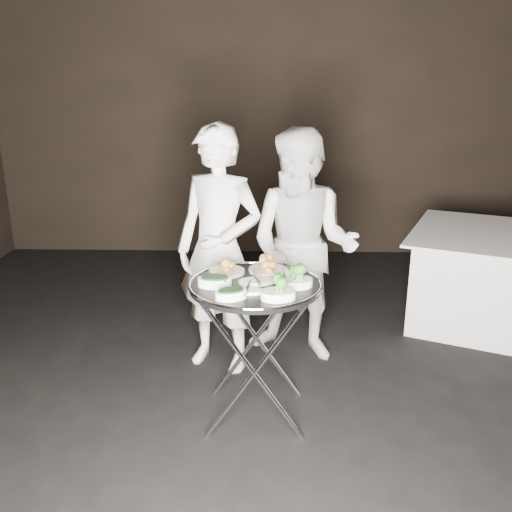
{
  "coord_description": "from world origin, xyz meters",
  "views": [
    {
      "loc": [
        0.06,
        -2.62,
        1.88
      ],
      "look_at": [
        -0.02,
        0.31,
        0.95
      ],
      "focal_mm": 38.0,
      "sensor_mm": 36.0,
      "label": 1
    }
  ],
  "objects_px": {
    "tray_stand": "(255,345)",
    "dining_table": "(495,278)",
    "waiter_right": "(303,248)",
    "serving_tray": "(255,285)",
    "waiter_left": "(219,251)"
  },
  "relations": [
    {
      "from": "tray_stand",
      "to": "dining_table",
      "type": "xyz_separation_m",
      "value": [
        1.91,
        1.4,
        -0.08
      ]
    },
    {
      "from": "tray_stand",
      "to": "waiter_right",
      "type": "relative_size",
      "value": 0.51
    },
    {
      "from": "serving_tray",
      "to": "dining_table",
      "type": "distance_m",
      "value": 2.41
    },
    {
      "from": "waiter_right",
      "to": "dining_table",
      "type": "bearing_deg",
      "value": 40.46
    },
    {
      "from": "waiter_left",
      "to": "dining_table",
      "type": "xyz_separation_m",
      "value": [
        2.17,
        0.76,
        -0.45
      ]
    },
    {
      "from": "waiter_left",
      "to": "waiter_right",
      "type": "height_order",
      "value": "waiter_left"
    },
    {
      "from": "tray_stand",
      "to": "waiter_right",
      "type": "height_order",
      "value": "waiter_right"
    },
    {
      "from": "waiter_left",
      "to": "waiter_right",
      "type": "xyz_separation_m",
      "value": [
        0.56,
        0.15,
        -0.02
      ]
    },
    {
      "from": "waiter_right",
      "to": "serving_tray",
      "type": "bearing_deg",
      "value": -91.49
    },
    {
      "from": "tray_stand",
      "to": "dining_table",
      "type": "height_order",
      "value": "tray_stand"
    },
    {
      "from": "serving_tray",
      "to": "waiter_left",
      "type": "height_order",
      "value": "waiter_left"
    },
    {
      "from": "serving_tray",
      "to": "waiter_right",
      "type": "relative_size",
      "value": 0.46
    },
    {
      "from": "waiter_left",
      "to": "waiter_right",
      "type": "bearing_deg",
      "value": 36.91
    },
    {
      "from": "tray_stand",
      "to": "waiter_left",
      "type": "height_order",
      "value": "waiter_left"
    },
    {
      "from": "tray_stand",
      "to": "serving_tray",
      "type": "height_order",
      "value": "serving_tray"
    }
  ]
}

